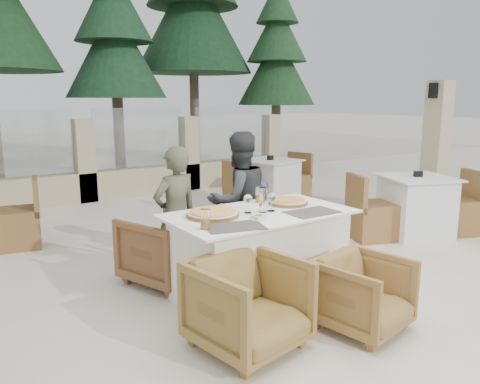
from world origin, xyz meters
TOP-DOWN VIEW (x-y plane):
  - ground at (0.00, 0.00)m, footprint 80.00×80.00m
  - sand_patch at (0.00, 14.00)m, footprint 30.00×16.00m
  - perimeter_wall_far at (0.00, 4.80)m, footprint 10.00×0.34m
  - lantern_pillar at (4.20, 1.00)m, footprint 0.34×0.34m
  - pine_centre at (1.50, 7.20)m, footprint 2.20×2.20m
  - pine_mid_right at (3.80, 7.80)m, footprint 2.99×2.99m
  - pine_far_right at (5.50, 6.50)m, footprint 1.98×1.98m
  - dining_table at (0.08, -0.04)m, footprint 1.60×0.90m
  - placemat_near_left at (-0.35, -0.30)m, footprint 0.51×0.41m
  - placemat_near_right at (0.46, -0.29)m, footprint 0.46×0.31m
  - pizza_left at (-0.32, 0.07)m, footprint 0.48×0.48m
  - pizza_right at (0.49, 0.07)m, footprint 0.48×0.48m
  - water_bottle at (0.12, -0.04)m, footprint 0.08×0.08m
  - wine_glass_centre at (-0.01, 0.00)m, footprint 0.10×0.10m
  - wine_glass_near at (0.20, -0.06)m, footprint 0.09×0.09m
  - beer_glass_left at (-0.57, -0.22)m, footprint 0.09×0.09m
  - beer_glass_right at (0.32, 0.28)m, footprint 0.09×0.09m
  - olive_dish at (-0.07, -0.23)m, footprint 0.12×0.12m
  - armchair_far_left at (-0.44, 0.75)m, footprint 0.91×0.92m
  - armchair_far_right at (0.48, 0.71)m, footprint 0.74×0.75m
  - armchair_near_left at (-0.50, -0.69)m, footprint 0.80×0.82m
  - armchair_near_right at (0.37, -0.97)m, footprint 0.70×0.72m
  - diner_left at (-0.36, 0.68)m, footprint 0.52×0.39m
  - diner_right at (0.36, 0.69)m, footprint 0.72×0.57m
  - bg_table_b at (2.34, 2.69)m, footprint 1.79×1.18m
  - bg_table_c at (2.85, 0.34)m, footprint 1.83×1.37m

SIDE VIEW (x-z plane):
  - ground at x=0.00m, z-range 0.00..0.00m
  - sand_patch at x=0.00m, z-range 0.00..0.01m
  - armchair_far_right at x=0.48m, z-range 0.00..0.55m
  - armchair_near_right at x=0.37m, z-range 0.00..0.57m
  - armchair_near_left at x=-0.50m, z-range 0.00..0.65m
  - armchair_far_left at x=-0.44m, z-range 0.00..0.66m
  - dining_table at x=0.08m, z-range 0.00..0.77m
  - bg_table_b at x=2.34m, z-range 0.00..0.77m
  - bg_table_c at x=2.85m, z-range 0.00..0.77m
  - diner_left at x=-0.36m, z-range 0.00..1.31m
  - diner_right at x=0.36m, z-range 0.00..1.41m
  - placemat_near_left at x=-0.35m, z-range 0.77..0.77m
  - placemat_near_right at x=0.46m, z-range 0.77..0.77m
  - olive_dish at x=-0.07m, z-range 0.77..0.81m
  - pizza_right at x=0.49m, z-range 0.77..0.82m
  - pizza_left at x=-0.32m, z-range 0.77..0.83m
  - perimeter_wall_far at x=0.00m, z-range 0.00..1.60m
  - beer_glass_right at x=0.32m, z-range 0.77..0.92m
  - beer_glass_left at x=-0.57m, z-range 0.77..0.92m
  - wine_glass_centre at x=-0.01m, z-range 0.77..0.95m
  - wine_glass_near at x=0.20m, z-range 0.77..0.95m
  - water_bottle at x=0.12m, z-range 0.77..1.03m
  - lantern_pillar at x=4.20m, z-range 0.00..2.00m
  - pine_far_right at x=5.50m, z-range 0.00..4.50m
  - pine_centre at x=1.50m, z-range 0.00..5.00m
  - pine_mid_right at x=3.80m, z-range 0.00..6.80m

